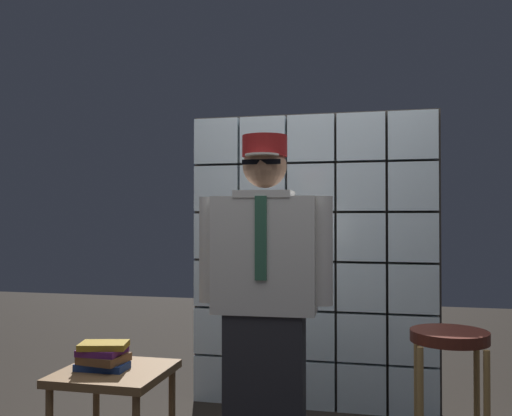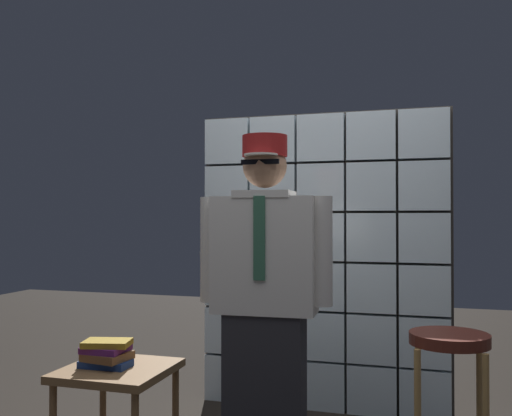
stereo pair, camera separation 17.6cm
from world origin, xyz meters
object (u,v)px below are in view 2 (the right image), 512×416
object	(u,v)px
standing_person	(265,299)
book_stack	(107,353)
bar_stool	(450,379)
side_table	(118,380)

from	to	relation	value
standing_person	book_stack	world-z (taller)	standing_person
bar_stool	side_table	world-z (taller)	bar_stool
standing_person	side_table	bearing A→B (deg)	-173.49
side_table	bar_stool	bearing A→B (deg)	1.28
bar_stool	book_stack	xyz separation A→B (m)	(-1.65, -0.05, 0.01)
standing_person	book_stack	size ratio (longest dim) A/B	6.43
book_stack	side_table	bearing A→B (deg)	20.06
standing_person	book_stack	bearing A→B (deg)	-172.74
standing_person	bar_stool	bearing A→B (deg)	-8.03
side_table	standing_person	bearing A→B (deg)	9.02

